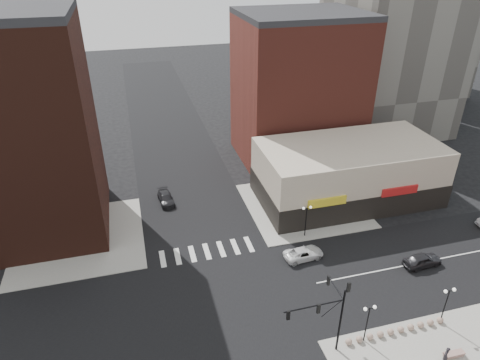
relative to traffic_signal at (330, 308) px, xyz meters
name	(u,v)px	position (x,y,z in m)	size (l,w,h in m)	color
ground	(224,302)	(-7.24, 7.83, -4.96)	(240.00, 240.00, 0.00)	black
road_ew	(224,302)	(-7.24, 7.83, -4.95)	(200.00, 14.00, 0.02)	black
road_ns	(224,302)	(-7.24, 7.83, -4.95)	(14.00, 200.00, 0.02)	black
sidewalk_nw	(79,239)	(-21.74, 22.33, -4.90)	(15.00, 15.00, 0.12)	gray
sidewalk_ne	(303,205)	(7.26, 22.33, -4.90)	(15.00, 15.00, 0.12)	gray
building_nw	(19,135)	(-26.24, 26.33, 7.54)	(16.00, 15.00, 25.00)	#371911
building_ne_midrise	(298,92)	(11.76, 37.33, 6.04)	(18.00, 15.00, 22.00)	maroon
building_ne_row	(348,177)	(13.76, 22.83, -1.66)	(24.20, 12.20, 8.00)	#BAAC94
traffic_signal	(330,308)	(0.00, 0.00, 0.00)	(5.59, 3.09, 7.77)	black
street_lamp_se_a	(369,315)	(3.76, -0.17, -1.67)	(1.22, 0.32, 4.16)	black
street_lamp_se_b	(448,297)	(11.76, -0.17, -1.67)	(1.22, 0.32, 4.16)	black
street_lamp_ne	(307,214)	(4.76, 15.83, -1.67)	(1.22, 0.32, 4.16)	black
bollard_row	(396,330)	(6.99, -0.17, -4.54)	(10.06, 0.61, 0.61)	gray
white_suv	(304,253)	(3.03, 12.05, -4.33)	(2.10, 4.56, 1.27)	silver
dark_sedan_east	(422,260)	(15.16, 7.42, -4.22)	(1.76, 4.38, 1.49)	black
dark_sedan_north	(166,198)	(-10.65, 28.03, -4.31)	(1.81, 4.46, 1.30)	black
pedestrian	(446,355)	(9.20, -3.99, -3.97)	(0.64, 0.42, 1.75)	black
stone_bench	(454,354)	(10.39, -3.70, -4.61)	(1.91, 0.64, 0.44)	gray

